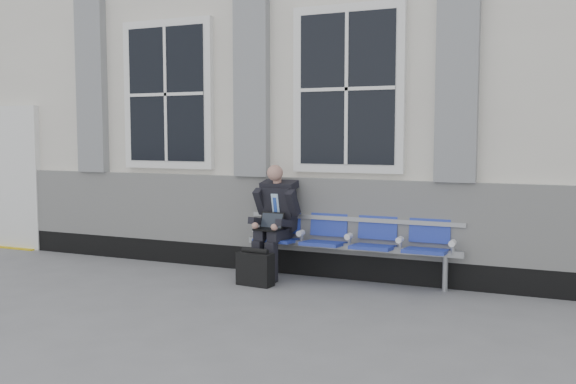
% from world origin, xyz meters
% --- Properties ---
extents(ground, '(70.00, 70.00, 0.00)m').
position_xyz_m(ground, '(0.00, 0.00, 0.00)').
color(ground, slate).
rests_on(ground, ground).
extents(station_building, '(14.40, 4.40, 4.49)m').
position_xyz_m(station_building, '(-0.02, 3.47, 2.22)').
color(station_building, silver).
rests_on(station_building, ground).
extents(bench, '(2.60, 0.47, 0.91)m').
position_xyz_m(bench, '(0.44, 1.32, 0.55)').
color(bench, '#9EA0A3').
rests_on(bench, ground).
extents(businessman, '(0.55, 0.73, 1.36)m').
position_xyz_m(businessman, '(-0.47, 1.19, 0.74)').
color(businessman, black).
rests_on(businessman, ground).
extents(briefcase, '(0.44, 0.22, 0.43)m').
position_xyz_m(briefcase, '(-0.50, 0.72, 0.20)').
color(briefcase, black).
rests_on(briefcase, ground).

